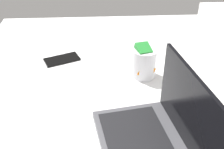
{
  "coord_description": "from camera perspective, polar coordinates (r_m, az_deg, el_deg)",
  "views": [
    {
      "loc": [
        59.24,
        -19.75,
        78.04
      ],
      "look_at": [
        -22.81,
        -15.19,
        24.0
      ],
      "focal_mm": 46.08,
      "sensor_mm": 36.0,
      "label": 1
    }
  ],
  "objects": [
    {
      "name": "laptop",
      "position": [
        0.79,
        8.83,
        -12.11
      ],
      "size": [
        36.37,
        28.17,
        23.0
      ],
      "rotation": [
        0.0,
        0.0,
        0.17
      ],
      "color": "#4C4C51",
      "rests_on": "bed_mattress"
    },
    {
      "name": "snack_cup",
      "position": [
        1.06,
        6.38,
        2.41
      ],
      "size": [
        9.0,
        9.0,
        13.25
      ],
      "color": "silver",
      "rests_on": "bed_mattress"
    },
    {
      "name": "cell_phone",
      "position": [
        1.2,
        -9.92,
        2.98
      ],
      "size": [
        11.66,
        15.54,
        0.8
      ],
      "primitive_type": "cube",
      "rotation": [
        0.0,
        0.0,
        3.54
      ],
      "color": "black",
      "rests_on": "bed_mattress"
    }
  ]
}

